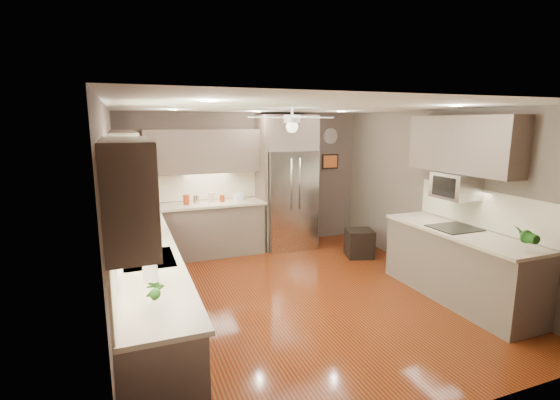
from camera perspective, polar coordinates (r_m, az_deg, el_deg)
floor at (r=5.64m, az=2.79°, el=-13.38°), size 5.00×5.00×0.00m
ceiling at (r=5.15m, az=3.05°, el=12.90°), size 5.00×5.00×0.00m
wall_back at (r=7.57m, az=-4.84°, el=2.72°), size 4.50×0.00×4.50m
wall_front at (r=3.22m, az=21.61°, el=-9.21°), size 4.50×0.00×4.50m
wall_left at (r=4.82m, az=-22.37°, el=-2.75°), size 0.00×5.00×5.00m
wall_right at (r=6.49m, az=21.35°, el=0.66°), size 0.00×5.00×5.00m
canister_a at (r=7.07m, az=-13.04°, el=0.01°), size 0.13×0.13×0.17m
canister_b at (r=7.12m, az=-11.71°, el=0.06°), size 0.13×0.13×0.16m
canister_c at (r=7.18m, az=-9.67°, el=0.38°), size 0.14×0.14×0.18m
canister_d at (r=7.20m, az=-8.14°, el=0.22°), size 0.09×0.09×0.13m
soap_bottle at (r=4.69m, az=-19.97°, el=-5.71°), size 0.09×0.09×0.18m
potted_plant_left at (r=3.26m, az=-17.09°, el=-12.01°), size 0.15×0.11×0.27m
potted_plant_right at (r=5.15m, az=31.32°, el=-4.30°), size 0.21×0.18×0.34m
bowl at (r=7.25m, az=-5.75°, el=0.10°), size 0.27×0.27×0.06m
left_run at (r=5.18m, az=-18.41°, el=-10.42°), size 0.65×4.70×1.45m
back_run at (r=7.27m, az=-9.58°, el=-3.89°), size 1.85×0.65×1.45m
uppers at (r=5.59m, az=-7.03°, el=6.23°), size 4.50×4.70×0.95m
window at (r=4.27m, az=-22.35°, el=-0.30°), size 0.05×1.12×0.92m
sink at (r=4.43m, az=-17.98°, el=-8.23°), size 0.50×0.70×0.32m
refrigerator at (r=7.49m, az=1.06°, el=2.19°), size 1.06×0.75×2.45m
right_run at (r=5.90m, az=23.77°, el=-8.17°), size 0.70×2.20×1.45m
microwave at (r=5.91m, az=23.47°, el=1.83°), size 0.43×0.55×0.34m
ceiling_fan at (r=5.42m, az=1.70°, el=11.03°), size 1.18×1.18×0.32m
recessed_lights at (r=5.50m, az=0.90°, el=12.72°), size 2.84×3.14×0.01m
wall_clock at (r=8.15m, az=7.12°, el=8.90°), size 0.30×0.03×0.30m
framed_print at (r=8.18m, az=7.06°, el=5.40°), size 0.36×0.03×0.30m
stool at (r=7.27m, az=11.10°, el=-5.97°), size 0.56×0.56×0.50m
paper_towel at (r=3.76m, az=-17.84°, el=-8.87°), size 0.13×0.13×0.32m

